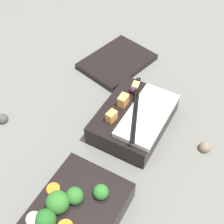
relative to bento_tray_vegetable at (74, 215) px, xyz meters
The scene contains 6 objects.
ground_plane 0.13m from the bento_tray_vegetable, ahead, with size 3.00×3.00×0.00m, color slate.
bento_tray_vegetable is the anchor object (origin of this frame).
bento_tray_rice 0.27m from the bento_tray_vegetable, ahead, with size 0.20×0.15×0.08m.
bento_lid 0.48m from the bento_tray_vegetable, 18.84° to the left, with size 0.20×0.15×0.02m, color black.
pebble_0 0.33m from the bento_tray_vegetable, 29.94° to the right, with size 0.03×0.03×0.03m, color #7A6B5B.
pebble_1 0.32m from the bento_tray_vegetable, 67.10° to the left, with size 0.03×0.03×0.03m, color #474442.
Camera 1 is at (-0.30, -0.19, 0.59)m, focal length 50.00 mm.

